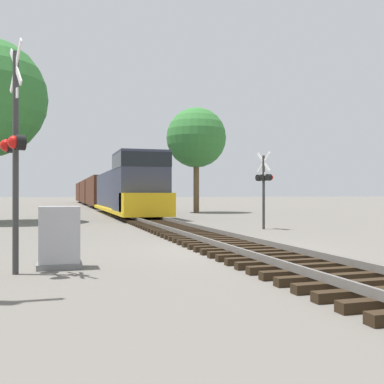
{
  "coord_description": "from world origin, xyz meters",
  "views": [
    {
      "loc": [
        -4.92,
        -12.09,
        1.61
      ],
      "look_at": [
        0.73,
        6.65,
        1.68
      ],
      "focal_mm": 42.0,
      "sensor_mm": 36.0,
      "label": 1
    }
  ],
  "objects_px": {
    "freight_train": "(98,192)",
    "relay_cabinet": "(59,238)",
    "crossing_signal_near": "(14,147)",
    "crossing_signal_far": "(264,181)",
    "tree_mid_background": "(196,138)"
  },
  "relations": [
    {
      "from": "freight_train",
      "to": "relay_cabinet",
      "type": "height_order",
      "value": "freight_train"
    },
    {
      "from": "crossing_signal_near",
      "to": "crossing_signal_far",
      "type": "distance_m",
      "value": 13.29
    },
    {
      "from": "freight_train",
      "to": "crossing_signal_far",
      "type": "bearing_deg",
      "value": -83.84
    },
    {
      "from": "freight_train",
      "to": "crossing_signal_near",
      "type": "distance_m",
      "value": 47.21
    },
    {
      "from": "freight_train",
      "to": "relay_cabinet",
      "type": "relative_size",
      "value": 49.46
    },
    {
      "from": "crossing_signal_near",
      "to": "crossing_signal_far",
      "type": "relative_size",
      "value": 1.32
    },
    {
      "from": "tree_mid_background",
      "to": "relay_cabinet",
      "type": "bearing_deg",
      "value": -113.26
    },
    {
      "from": "relay_cabinet",
      "to": "tree_mid_background",
      "type": "bearing_deg",
      "value": 66.74
    },
    {
      "from": "freight_train",
      "to": "relay_cabinet",
      "type": "xyz_separation_m",
      "value": [
        -4.87,
        -46.34,
        -1.18
      ]
    },
    {
      "from": "freight_train",
      "to": "tree_mid_background",
      "type": "height_order",
      "value": "tree_mid_background"
    },
    {
      "from": "relay_cabinet",
      "to": "tree_mid_background",
      "type": "distance_m",
      "value": 29.26
    },
    {
      "from": "crossing_signal_far",
      "to": "freight_train",
      "type": "bearing_deg",
      "value": -7.16
    },
    {
      "from": "crossing_signal_near",
      "to": "freight_train",
      "type": "bearing_deg",
      "value": 155.52
    },
    {
      "from": "relay_cabinet",
      "to": "tree_mid_background",
      "type": "relative_size",
      "value": 0.15
    },
    {
      "from": "freight_train",
      "to": "tree_mid_background",
      "type": "distance_m",
      "value": 21.47
    }
  ]
}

